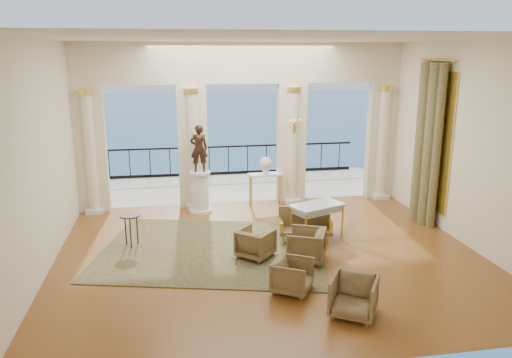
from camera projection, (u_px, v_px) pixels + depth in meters
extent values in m
plane|color=#4C290F|center=(269.00, 255.00, 10.74)|extent=(9.00, 9.00, 0.00)
plane|color=white|center=(332.00, 214.00, 6.36)|extent=(9.00, 0.00, 9.00)
plane|color=white|center=(37.00, 161.00, 9.44)|extent=(0.00, 8.00, 8.00)
plane|color=white|center=(471.00, 146.00, 10.92)|extent=(0.00, 8.00, 8.00)
plane|color=white|center=(271.00, 38.00, 9.62)|extent=(9.00, 9.00, 0.00)
cube|color=beige|center=(242.00, 63.00, 13.43)|extent=(9.00, 0.30, 1.10)
cube|color=beige|center=(91.00, 150.00, 13.31)|extent=(0.80, 0.30, 3.40)
cylinder|color=beige|center=(90.00, 155.00, 13.17)|extent=(0.28, 0.28, 3.20)
cylinder|color=#E2C24A|center=(85.00, 92.00, 12.76)|extent=(0.40, 0.40, 0.12)
cube|color=silver|center=(95.00, 210.00, 13.55)|extent=(0.45, 0.45, 0.12)
cube|color=beige|center=(193.00, 147.00, 13.76)|extent=(0.80, 0.30, 3.40)
cylinder|color=beige|center=(193.00, 151.00, 13.61)|extent=(0.28, 0.28, 3.20)
cylinder|color=#E2C24A|center=(191.00, 90.00, 13.20)|extent=(0.40, 0.40, 0.12)
cube|color=silver|center=(195.00, 205.00, 14.00)|extent=(0.45, 0.45, 0.12)
cube|color=beige|center=(291.00, 144.00, 14.22)|extent=(0.80, 0.30, 3.40)
cylinder|color=beige|center=(293.00, 148.00, 14.08)|extent=(0.28, 0.28, 3.20)
cylinder|color=#E2C24A|center=(294.00, 89.00, 13.66)|extent=(0.40, 0.40, 0.12)
cube|color=silver|center=(292.00, 200.00, 14.46)|extent=(0.45, 0.45, 0.12)
cube|color=beige|center=(381.00, 141.00, 14.67)|extent=(0.80, 0.30, 3.40)
cylinder|color=beige|center=(383.00, 145.00, 14.52)|extent=(0.28, 0.28, 3.20)
cylinder|color=#E2C24A|center=(387.00, 88.00, 14.11)|extent=(0.40, 0.40, 0.12)
cube|color=silver|center=(380.00, 196.00, 14.90)|extent=(0.45, 0.45, 0.12)
cube|color=#B0A895|center=(235.00, 187.00, 16.29)|extent=(10.00, 3.60, 0.10)
cube|color=black|center=(228.00, 146.00, 17.55)|extent=(9.00, 0.06, 0.06)
cube|color=black|center=(229.00, 173.00, 17.79)|extent=(9.00, 0.06, 0.10)
cylinder|color=black|center=(229.00, 160.00, 17.68)|extent=(0.03, 0.03, 1.00)
cylinder|color=black|center=(109.00, 165.00, 17.00)|extent=(0.03, 0.03, 1.00)
cylinder|color=black|center=(339.00, 156.00, 18.35)|extent=(0.03, 0.03, 1.00)
cylinder|color=#4C3823|center=(289.00, 117.00, 16.85)|extent=(0.20, 0.20, 4.20)
plane|color=#1D5992|center=(185.00, 127.00, 69.49)|extent=(160.00, 160.00, 0.00)
cylinder|color=#4E4A25|center=(437.00, 148.00, 11.95)|extent=(0.26, 0.26, 4.00)
cylinder|color=#4E4A25|center=(426.00, 145.00, 12.38)|extent=(0.32, 0.32, 4.00)
cylinder|color=#4E4A25|center=(419.00, 142.00, 12.81)|extent=(0.26, 0.26, 4.00)
cylinder|color=#E2C24A|center=(437.00, 60.00, 11.88)|extent=(0.08, 1.40, 0.08)
cube|color=#E2C24A|center=(434.00, 141.00, 12.39)|extent=(0.04, 1.60, 3.40)
cube|color=#E2C24A|center=(294.00, 128.00, 13.79)|extent=(0.10, 0.04, 0.25)
cylinder|color=#E2C24A|center=(290.00, 125.00, 13.67)|extent=(0.02, 0.02, 0.22)
cylinder|color=#E2C24A|center=(295.00, 125.00, 13.69)|extent=(0.02, 0.02, 0.22)
cylinder|color=#E2C24A|center=(300.00, 124.00, 13.71)|extent=(0.02, 0.02, 0.22)
cube|color=#2C3218|center=(214.00, 249.00, 11.01)|extent=(5.61, 4.82, 0.02)
imported|color=#483A1F|center=(292.00, 274.00, 9.03)|extent=(0.86, 0.88, 0.68)
imported|color=#483A1F|center=(354.00, 295.00, 8.21)|extent=(0.97, 0.95, 0.74)
imported|color=#483A1F|center=(306.00, 244.00, 10.35)|extent=(0.92, 0.95, 0.76)
imported|color=#483A1F|center=(256.00, 242.00, 10.55)|extent=(0.92, 0.92, 0.69)
cube|color=#483A1F|center=(305.00, 231.00, 11.40)|extent=(1.26, 0.67, 0.09)
cube|color=#483A1F|center=(304.00, 216.00, 11.56)|extent=(1.19, 0.25, 0.49)
cube|color=#E2C24A|center=(281.00, 225.00, 11.36)|extent=(0.15, 0.49, 0.23)
cube|color=#E2C24A|center=(330.00, 224.00, 11.37)|extent=(0.15, 0.49, 0.23)
cylinder|color=#E2C24A|center=(283.00, 241.00, 11.25)|extent=(0.04, 0.04, 0.22)
cylinder|color=#E2C24A|center=(329.00, 240.00, 11.26)|extent=(0.04, 0.04, 0.22)
cylinder|color=#E2C24A|center=(282.00, 235.00, 11.62)|extent=(0.04, 0.04, 0.22)
cylinder|color=#E2C24A|center=(326.00, 234.00, 11.64)|extent=(0.04, 0.04, 0.22)
cube|color=#8DA2B4|center=(317.00, 206.00, 11.52)|extent=(1.36, 1.07, 0.05)
cylinder|color=#E2C24A|center=(306.00, 230.00, 11.11)|extent=(0.05, 0.05, 0.77)
cylinder|color=#E2C24A|center=(342.00, 221.00, 11.69)|extent=(0.05, 0.05, 0.77)
cylinder|color=#E2C24A|center=(291.00, 223.00, 11.56)|extent=(0.05, 0.05, 0.77)
cylinder|color=#E2C24A|center=(327.00, 215.00, 12.13)|extent=(0.05, 0.05, 0.77)
cylinder|color=silver|center=(201.00, 210.00, 13.62)|extent=(0.62, 0.62, 0.08)
cylinder|color=silver|center=(200.00, 192.00, 13.49)|extent=(0.45, 0.45, 0.99)
cylinder|color=silver|center=(200.00, 173.00, 13.35)|extent=(0.58, 0.58, 0.06)
imported|color=#321F16|center=(199.00, 148.00, 13.19)|extent=(0.48, 0.33, 1.26)
cube|color=silver|center=(266.00, 174.00, 14.00)|extent=(1.00, 0.47, 0.05)
cylinder|color=#E2C24A|center=(252.00, 193.00, 13.88)|extent=(0.05, 0.05, 0.87)
cylinder|color=#E2C24A|center=(282.00, 190.00, 14.10)|extent=(0.05, 0.05, 0.87)
cylinder|color=#E2C24A|center=(250.00, 190.00, 14.14)|extent=(0.05, 0.05, 0.87)
cylinder|color=#E2C24A|center=(279.00, 188.00, 14.35)|extent=(0.05, 0.05, 0.87)
cylinder|color=silver|center=(266.00, 170.00, 13.97)|extent=(0.18, 0.18, 0.22)
sphere|color=#DEA0A9|center=(266.00, 163.00, 13.92)|extent=(0.36, 0.36, 0.36)
cylinder|color=black|center=(130.00, 215.00, 11.03)|extent=(0.46, 0.46, 0.03)
cylinder|color=black|center=(137.00, 230.00, 11.21)|extent=(0.03, 0.03, 0.72)
cylinder|color=black|center=(126.00, 230.00, 11.17)|extent=(0.03, 0.03, 0.72)
cylinder|color=black|center=(131.00, 234.00, 10.98)|extent=(0.03, 0.03, 0.72)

